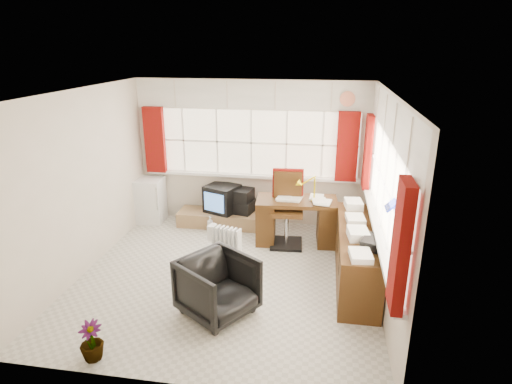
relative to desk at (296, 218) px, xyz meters
The scene contains 20 objects.
ground 1.58m from the desk, 123.78° to the right, with size 4.00×4.00×0.00m, color beige.
room_walls 1.88m from the desk, 123.78° to the right, with size 4.00×4.00×4.00m.
window_back 1.21m from the desk, 141.41° to the left, with size 3.70×0.12×3.60m.
window_right 1.76m from the desk, 49.15° to the right, with size 0.12×3.70×3.60m.
curtains 1.10m from the desk, 77.31° to the right, with size 3.83×3.83×1.15m.
overhead_cabinets 1.87m from the desk, 65.31° to the right, with size 3.98×3.98×0.48m.
desk is the anchor object (origin of this frame).
desk_lamp 0.66m from the desk, ahead, with size 0.15×0.13×0.41m.
task_chair 0.27m from the desk, behind, with size 0.53×0.56×1.20m.
office_chair 2.23m from the desk, 110.08° to the right, with size 0.76×0.78×0.71m, color black.
radiator 1.39m from the desk, 130.80° to the right, with size 0.46×0.27×0.64m.
credenza 1.38m from the desk, 50.46° to the right, with size 0.50×2.00×0.85m.
file_tray 1.91m from the desk, 56.44° to the right, with size 0.27×0.34×0.11m, color black.
tv_bench 1.50m from the desk, 162.06° to the left, with size 1.40×0.50×0.25m, color #936A49.
crt_tv 1.43m from the desk, 159.42° to the left, with size 0.66×0.63×0.47m.
hifi_stack 1.21m from the desk, 153.31° to the left, with size 0.66×0.50×0.42m.
mini_fridge 2.69m from the desk, behind, with size 0.49×0.49×0.79m.
spray_bottle_a 1.50m from the desk, behind, with size 0.11×0.11×0.28m, color silver.
spray_bottle_b 0.68m from the desk, 164.88° to the left, with size 0.09×0.09×0.20m, color #91D8C5.
flower_vase 3.58m from the desk, 120.91° to the right, with size 0.24×0.24×0.43m, color black.
Camera 1 is at (1.23, -5.06, 3.06)m, focal length 30.00 mm.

